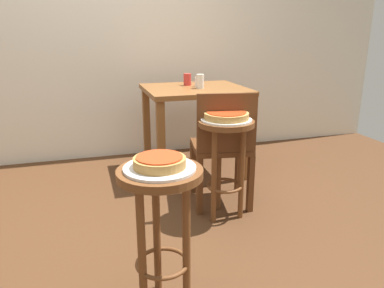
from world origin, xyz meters
The scene contains 13 objects.
ground_plane centered at (0.00, 0.00, 0.00)m, with size 6.00×6.00×0.00m, color #4C2D19.
back_wall centered at (0.00, 1.65, 1.50)m, with size 6.00×0.10×3.00m, color silver.
stool_foreground centered at (0.01, -0.68, 0.50)m, with size 0.37×0.37×0.68m.
serving_plate_foreground centered at (0.01, -0.68, 0.69)m, with size 0.31×0.31×0.01m, color silver.
pizza_foreground centered at (0.01, -0.68, 0.71)m, with size 0.22×0.22×0.05m.
stool_middle centered at (0.60, 0.06, 0.50)m, with size 0.37×0.37×0.68m.
serving_plate_middle centered at (0.60, 0.06, 0.69)m, with size 0.33×0.33×0.01m, color white.
pizza_middle centered at (0.60, 0.06, 0.71)m, with size 0.29×0.29×0.05m.
dining_table centered at (0.66, 0.95, 0.63)m, with size 0.85×0.75×0.77m.
cup_near_edge centered at (0.69, 0.88, 0.83)m, with size 0.07×0.07×0.12m, color silver.
cup_far_edge centered at (0.63, 1.09, 0.82)m, with size 0.07×0.07×0.10m, color red.
condiment_shaker centered at (0.69, 0.98, 0.81)m, with size 0.04×0.04×0.08m, color white.
wooden_chair centered at (0.64, 0.21, 0.47)m, with size 0.46×0.46×0.85m.
Camera 1 is at (-0.28, -2.11, 1.24)m, focal length 34.69 mm.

